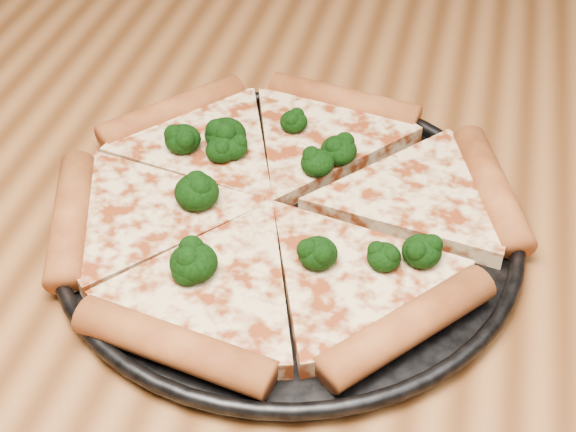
# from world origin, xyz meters

# --- Properties ---
(dining_table) EXTENTS (1.20, 0.90, 0.75)m
(dining_table) POSITION_xyz_m (0.00, 0.00, 0.66)
(dining_table) COLOR brown
(dining_table) RESTS_ON ground
(pizza_pan) EXTENTS (0.34, 0.34, 0.02)m
(pizza_pan) POSITION_xyz_m (-0.03, 0.01, 0.76)
(pizza_pan) COLOR black
(pizza_pan) RESTS_ON dining_table
(pizza) EXTENTS (0.36, 0.34, 0.03)m
(pizza) POSITION_xyz_m (-0.04, 0.02, 0.77)
(pizza) COLOR beige
(pizza) RESTS_ON pizza_pan
(broccoli_florets) EXTENTS (0.23, 0.20, 0.02)m
(broccoli_florets) POSITION_xyz_m (-0.05, 0.03, 0.78)
(broccoli_florets) COLOR black
(broccoli_florets) RESTS_ON pizza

